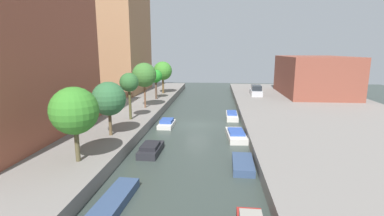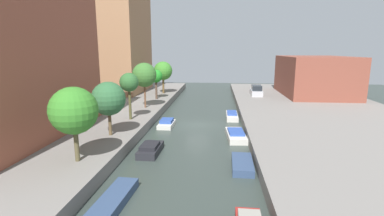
% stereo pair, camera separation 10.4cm
% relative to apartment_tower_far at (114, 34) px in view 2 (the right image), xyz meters
% --- Properties ---
extents(ground_plane, '(84.00, 84.00, 0.00)m').
position_rel_apartment_tower_far_xyz_m(ground_plane, '(16.00, -18.52, -11.01)').
color(ground_plane, '#333D38').
extents(quay_left, '(20.00, 64.00, 1.00)m').
position_rel_apartment_tower_far_xyz_m(quay_left, '(1.00, -18.52, -10.51)').
color(quay_left, gray).
rests_on(quay_left, ground_plane).
extents(quay_right, '(20.00, 64.00, 1.00)m').
position_rel_apartment_tower_far_xyz_m(quay_right, '(31.00, -18.52, -10.51)').
color(quay_right, gray).
rests_on(quay_right, ground_plane).
extents(apartment_tower_far, '(10.00, 13.84, 20.02)m').
position_rel_apartment_tower_far_xyz_m(apartment_tower_far, '(0.00, 0.00, 0.00)').
color(apartment_tower_far, '#9E704C').
rests_on(apartment_tower_far, quay_left).
extents(low_block_right, '(10.00, 14.62, 6.31)m').
position_rel_apartment_tower_far_xyz_m(low_block_right, '(34.00, -1.12, -6.86)').
color(low_block_right, brown).
rests_on(low_block_right, quay_right).
extents(street_tree_0, '(3.13, 3.13, 5.04)m').
position_rel_apartment_tower_far_xyz_m(street_tree_0, '(8.90, -32.34, -6.56)').
color(street_tree_0, brown).
rests_on(street_tree_0, quay_left).
extents(street_tree_1, '(2.92, 2.92, 4.70)m').
position_rel_apartment_tower_far_xyz_m(street_tree_1, '(8.90, -26.37, -6.78)').
color(street_tree_1, brown).
rests_on(street_tree_1, quay_left).
extents(street_tree_2, '(2.00, 2.00, 5.00)m').
position_rel_apartment_tower_far_xyz_m(street_tree_2, '(8.90, -20.55, -6.09)').
color(street_tree_2, '#4C4A29').
rests_on(street_tree_2, quay_left).
extents(street_tree_3, '(3.08, 3.08, 5.77)m').
position_rel_apartment_tower_far_xyz_m(street_tree_3, '(8.90, -14.21, -5.80)').
color(street_tree_3, brown).
rests_on(street_tree_3, quay_left).
extents(street_tree_4, '(1.97, 1.97, 4.45)m').
position_rel_apartment_tower_far_xyz_m(street_tree_4, '(8.90, -7.45, -6.62)').
color(street_tree_4, brown).
rests_on(street_tree_4, quay_left).
extents(street_tree_5, '(3.14, 3.14, 5.42)m').
position_rel_apartment_tower_far_xyz_m(street_tree_5, '(8.90, -1.81, -6.18)').
color(street_tree_5, brown).
rests_on(street_tree_5, quay_left).
extents(parked_car, '(1.87, 4.80, 1.64)m').
position_rel_apartment_tower_far_xyz_m(parked_car, '(24.55, -2.34, -9.33)').
color(parked_car, '#B7B7BC').
rests_on(parked_car, quay_right).
extents(moored_boat_left_0, '(1.56, 4.64, 0.54)m').
position_rel_apartment_tower_far_xyz_m(moored_boat_left_0, '(12.64, -35.85, -10.74)').
color(moored_boat_left_0, '#33476B').
rests_on(moored_boat_left_0, ground_plane).
extents(moored_boat_left_1, '(1.60, 3.49, 0.88)m').
position_rel_apartment_tower_far_xyz_m(moored_boat_left_1, '(12.80, -27.91, -10.64)').
color(moored_boat_left_1, '#232328').
rests_on(moored_boat_left_1, ground_plane).
extents(moored_boat_left_2, '(1.59, 3.25, 0.79)m').
position_rel_apartment_tower_far_xyz_m(moored_boat_left_2, '(12.61, -19.43, -10.69)').
color(moored_boat_left_2, beige).
rests_on(moored_boat_left_2, ground_plane).
extents(moored_boat_right_1, '(1.57, 3.58, 0.52)m').
position_rel_apartment_tower_far_xyz_m(moored_boat_right_1, '(20.08, -30.13, -10.75)').
color(moored_boat_right_1, '#33476B').
rests_on(moored_boat_right_1, ground_plane).
extents(moored_boat_right_2, '(1.97, 4.49, 0.75)m').
position_rel_apartment_tower_far_xyz_m(moored_boat_right_2, '(20.04, -23.10, -10.69)').
color(moored_boat_right_2, beige).
rests_on(moored_boat_right_2, ground_plane).
extents(moored_boat_right_3, '(1.37, 4.39, 0.75)m').
position_rel_apartment_tower_far_xyz_m(moored_boat_right_3, '(20.03, -14.88, -10.69)').
color(moored_boat_right_3, beige).
rests_on(moored_boat_right_3, ground_plane).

